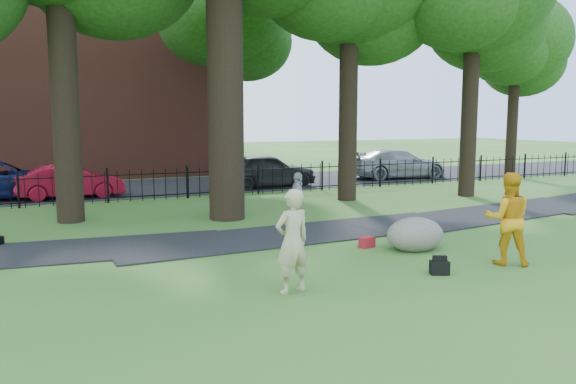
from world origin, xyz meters
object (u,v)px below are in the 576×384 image
woman (292,241)px  man (508,219)px  boulder (415,232)px  red_sedan (70,182)px

woman → man: (5.05, -0.09, 0.05)m
woman → boulder: woman is taller
woman → red_sedan: bearing=-87.4°
red_sedan → woman: bearing=-169.8°
man → red_sedan: man is taller
man → boulder: bearing=-28.8°
man → red_sedan: (-7.95, 14.62, -0.33)m
woman → man: size_ratio=0.95×
boulder → red_sedan: bearing=118.8°
man → red_sedan: size_ratio=0.50×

